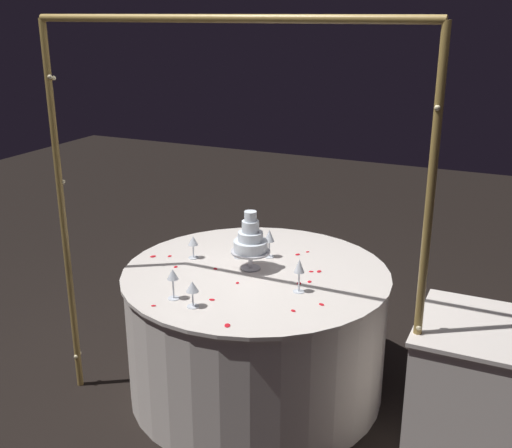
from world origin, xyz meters
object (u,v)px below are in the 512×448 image
Objects in this scene: wine_glass_0 at (193,242)px; wine_glass_3 at (192,288)px; decorative_arch at (219,180)px; main_table at (256,331)px; side_table at (477,402)px; tiered_cake at (251,241)px; wine_glass_5 at (299,268)px; wine_glass_4 at (173,276)px; wine_glass_1 at (239,239)px; wine_glass_2 at (269,237)px.

wine_glass_0 is 0.64m from wine_glass_3.
main_table is at bearing -89.84° from decorative_arch.
wine_glass_3 is at bearing 12.71° from side_table.
wine_glass_5 is (-0.35, 0.17, -0.03)m from tiered_cake.
side_table is 1.56m from wine_glass_4.
wine_glass_4 is (-0.19, 0.52, 0.02)m from wine_glass_0.
wine_glass_0 is 0.75m from wine_glass_5.
wine_glass_5 reaches higher than side_table.
wine_glass_4 reaches higher than wine_glass_0.
wine_glass_5 is (-0.31, -0.27, -0.49)m from decorative_arch.
wine_glass_5 is (-0.31, 0.15, 0.50)m from main_table.
decorative_arch reaches higher than wine_glass_5.
tiered_cake reaches higher than side_table.
wine_glass_0 is at bearing -1.13° from tiered_cake.
wine_glass_4 is (0.23, 0.07, -0.50)m from decorative_arch.
wine_glass_1 is 0.63m from wine_glass_4.
wine_glass_2 is at bearing -153.30° from wine_glass_0.
wine_glass_5 reaches higher than wine_glass_1.
wine_glass_4 is at bearing 73.59° from wine_glass_2.
wine_glass_0 is at bearing -46.84° from decorative_arch.
decorative_arch is 1.08m from main_table.
decorative_arch is 13.25× the size of wine_glass_1.
side_table is 4.37× the size of wine_glass_5.
wine_glass_5 reaches higher than wine_glass_0.
wine_glass_2 is (1.25, -0.45, 0.47)m from side_table.
wine_glass_0 is at bearing -13.75° from wine_glass_5.
side_table is at bearing 169.54° from main_table.
tiered_cake is 1.99× the size of wine_glass_2.
wine_glass_2 reaches higher than wine_glass_1.
side_table is 4.98× the size of wine_glass_1.
wine_glass_0 is at bearing -70.23° from wine_glass_4.
wine_glass_4 reaches higher than side_table.
main_table is at bearing 94.86° from wine_glass_2.
wine_glass_1 is at bearing -14.74° from side_table.
side_table is (-1.23, 0.23, 0.02)m from main_table.
side_table reaches higher than main_table.
decorative_arch is 0.63m from tiered_cake.
side_table is 1.72m from wine_glass_0.
side_table is at bearing 171.21° from wine_glass_0.
wine_glass_1 reaches higher than wine_glass_0.
side_table is 5.85× the size of wine_glass_3.
tiered_cake is at bearing -25.24° from main_table.
tiered_cake is 2.13× the size of wine_glass_1.
decorative_arch is 1.58m from side_table.
tiered_cake is 0.19m from wine_glass_1.
wine_glass_5 is at bearing -139.36° from decorative_arch.
wine_glass_4 is (0.23, 0.49, 0.49)m from main_table.
wine_glass_3 is (-0.32, 0.55, 0.00)m from wine_glass_0.
tiered_cake reaches higher than wine_glass_0.
tiered_cake is at bearing -95.58° from wine_glass_3.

